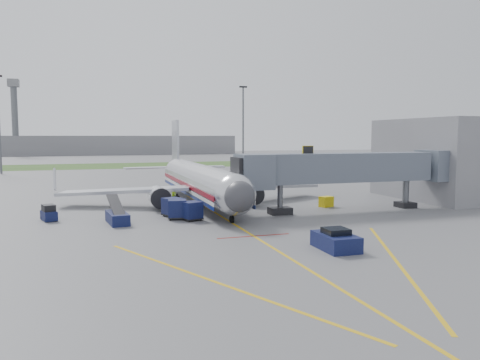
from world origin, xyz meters
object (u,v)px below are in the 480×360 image
object	(u,v)px
baggage_tug	(49,213)
ramp_worker	(174,196)
pushback_tug	(336,241)
airliner	(199,181)
belt_loader	(117,217)

from	to	relation	value
baggage_tug	ramp_worker	bearing A→B (deg)	29.12
pushback_tug	baggage_tug	distance (m)	26.97
pushback_tug	ramp_worker	size ratio (longest dim) A/B	2.05
airliner	ramp_worker	size ratio (longest dim) A/B	20.21
baggage_tug	pushback_tug	bearing A→B (deg)	-42.27
pushback_tug	ramp_worker	world-z (taller)	ramp_worker
baggage_tug	belt_loader	xyz separation A→B (m)	(6.02, -3.39, -0.08)
airliner	baggage_tug	xyz separation A→B (m)	(-15.97, -6.94, -1.98)
pushback_tug	belt_loader	size ratio (longest dim) A/B	0.73
baggage_tug	belt_loader	world-z (taller)	belt_loader
airliner	belt_loader	distance (m)	14.49
airliner	baggage_tug	bearing A→B (deg)	-156.51
belt_loader	pushback_tug	bearing A→B (deg)	-46.61
airliner	baggage_tug	size ratio (longest dim) A/B	14.97
pushback_tug	airliner	bearing A→B (deg)	99.05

